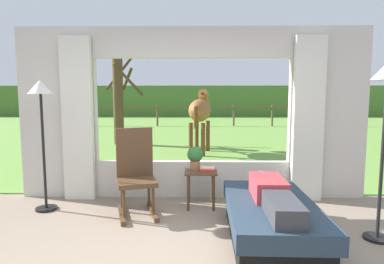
# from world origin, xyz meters

# --- Properties ---
(back_wall_with_window) EXTENTS (5.20, 0.12, 2.55)m
(back_wall_with_window) POSITION_xyz_m (0.00, 2.26, 1.25)
(back_wall_with_window) COLOR beige
(back_wall_with_window) RESTS_ON ground_plane
(curtain_panel_left) EXTENTS (0.44, 0.10, 2.40)m
(curtain_panel_left) POSITION_xyz_m (-1.69, 2.12, 1.20)
(curtain_panel_left) COLOR silver
(curtain_panel_left) RESTS_ON ground_plane
(curtain_panel_right) EXTENTS (0.44, 0.10, 2.40)m
(curtain_panel_right) POSITION_xyz_m (1.69, 2.12, 1.20)
(curtain_panel_right) COLOR silver
(curtain_panel_right) RESTS_ON ground_plane
(outdoor_pasture_lawn) EXTENTS (36.00, 21.68, 0.02)m
(outdoor_pasture_lawn) POSITION_xyz_m (0.00, 13.16, 0.01)
(outdoor_pasture_lawn) COLOR olive
(outdoor_pasture_lawn) RESTS_ON ground_plane
(distant_hill_ridge) EXTENTS (36.00, 2.00, 2.40)m
(distant_hill_ridge) POSITION_xyz_m (0.00, 23.00, 1.20)
(distant_hill_ridge) COLOR #4A6F31
(distant_hill_ridge) RESTS_ON ground_plane
(recliner_sofa) EXTENTS (0.94, 1.72, 0.42)m
(recliner_sofa) POSITION_xyz_m (0.86, 0.77, 0.22)
(recliner_sofa) COLOR black
(recliner_sofa) RESTS_ON ground_plane
(reclining_person) EXTENTS (0.35, 1.43, 0.22)m
(reclining_person) POSITION_xyz_m (0.86, 0.72, 0.52)
(reclining_person) COLOR #B23338
(reclining_person) RESTS_ON recliner_sofa
(rocking_chair) EXTENTS (0.64, 0.78, 1.12)m
(rocking_chair) POSITION_xyz_m (-0.74, 1.55, 0.55)
(rocking_chair) COLOR #4C331E
(rocking_chair) RESTS_ON ground_plane
(side_table) EXTENTS (0.44, 0.44, 0.52)m
(side_table) POSITION_xyz_m (0.12, 1.79, 0.43)
(side_table) COLOR #4C331E
(side_table) RESTS_ON ground_plane
(potted_plant) EXTENTS (0.22, 0.22, 0.32)m
(potted_plant) POSITION_xyz_m (0.04, 1.85, 0.70)
(potted_plant) COLOR #9E6042
(potted_plant) RESTS_ON side_table
(book_stack) EXTENTS (0.20, 0.15, 0.06)m
(book_stack) POSITION_xyz_m (0.21, 1.73, 0.55)
(book_stack) COLOR #B22D28
(book_stack) RESTS_ON side_table
(floor_lamp_left) EXTENTS (0.32, 0.32, 1.75)m
(floor_lamp_left) POSITION_xyz_m (-1.98, 1.64, 1.41)
(floor_lamp_left) COLOR black
(floor_lamp_left) RESTS_ON ground_plane
(horse) EXTENTS (0.78, 1.82, 1.73)m
(horse) POSITION_xyz_m (0.16, 6.07, 1.16)
(horse) COLOR brown
(horse) RESTS_ON outdoor_pasture_lawn
(pasture_tree) EXTENTS (1.32, 1.39, 2.88)m
(pasture_tree) POSITION_xyz_m (-2.42, 7.65, 1.45)
(pasture_tree) COLOR #4C3823
(pasture_tree) RESTS_ON outdoor_pasture_lawn
(pasture_fence_line) EXTENTS (16.10, 0.10, 1.10)m
(pasture_fence_line) POSITION_xyz_m (0.00, 14.13, 0.74)
(pasture_fence_line) COLOR brown
(pasture_fence_line) RESTS_ON outdoor_pasture_lawn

